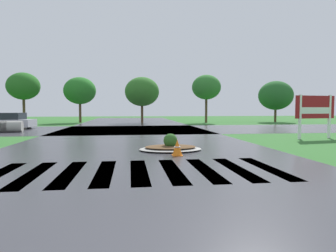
# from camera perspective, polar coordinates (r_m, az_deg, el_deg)

# --- Properties ---
(asphalt_roadway) EXTENTS (11.28, 80.00, 0.01)m
(asphalt_roadway) POSITION_cam_1_polar(r_m,az_deg,el_deg) (13.02, -6.29, -4.01)
(asphalt_roadway) COLOR #35353A
(asphalt_roadway) RESTS_ON ground
(asphalt_cross_road) EXTENTS (90.00, 10.16, 0.01)m
(asphalt_cross_road) POSITION_cam_1_polar(r_m,az_deg,el_deg) (23.76, -6.79, -0.66)
(asphalt_cross_road) COLOR #35353A
(asphalt_cross_road) RESTS_ON ground
(crosswalk_stripes) EXTENTS (7.65, 3.29, 0.01)m
(crosswalk_stripes) POSITION_cam_1_polar(r_m,az_deg,el_deg) (8.05, -5.60, -8.64)
(crosswalk_stripes) COLOR white
(crosswalk_stripes) RESTS_ON ground
(estate_billboard) EXTENTS (2.52, 0.46, 2.43)m
(estate_billboard) POSITION_cam_1_polar(r_m,az_deg,el_deg) (18.29, 26.42, 2.88)
(estate_billboard) COLOR white
(estate_billboard) RESTS_ON ground
(median_island) EXTENTS (2.49, 1.78, 0.68)m
(median_island) POSITION_cam_1_polar(r_m,az_deg,el_deg) (11.86, 0.47, -4.03)
(median_island) COLOR #9E9B93
(median_island) RESTS_ON ground
(car_dark_suv) EXTENTS (4.74, 2.42, 1.32)m
(car_dark_suv) POSITION_cam_1_polar(r_m,az_deg,el_deg) (27.71, -28.73, 0.78)
(car_dark_suv) COLOR #B7B7BF
(car_dark_suv) RESTS_ON ground
(traffic_cone) EXTENTS (0.37, 0.37, 0.58)m
(traffic_cone) POSITION_cam_1_polar(r_m,az_deg,el_deg) (10.55, 1.79, -4.24)
(traffic_cone) COLOR orange
(traffic_cone) RESTS_ON ground
(background_treeline) EXTENTS (42.19, 5.37, 5.97)m
(background_treeline) POSITION_cam_1_polar(r_m,az_deg,el_deg) (34.87, -10.82, 6.82)
(background_treeline) COLOR #4C3823
(background_treeline) RESTS_ON ground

